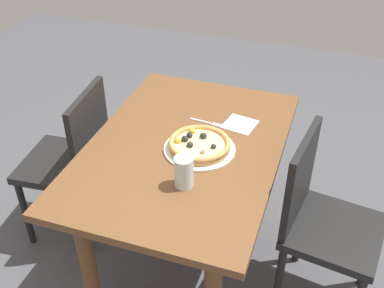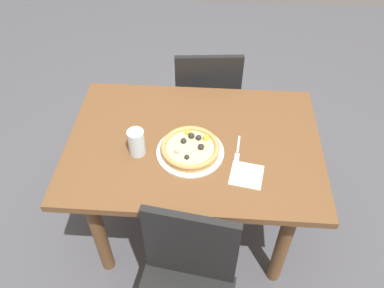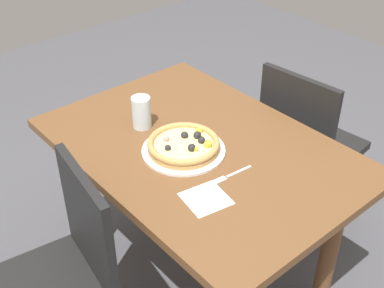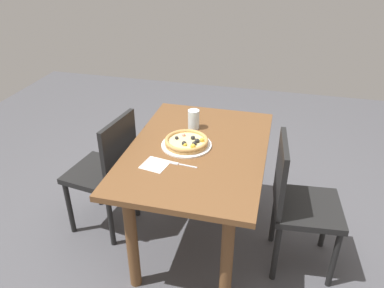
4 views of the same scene
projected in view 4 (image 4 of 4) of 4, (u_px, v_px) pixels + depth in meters
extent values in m
plane|color=#4C4C51|center=(197.00, 239.00, 2.69)|extent=(6.00, 6.00, 0.00)
cube|color=brown|center=(198.00, 150.00, 2.33)|extent=(1.21, 0.83, 0.04)
cylinder|color=brown|center=(227.00, 258.00, 2.06)|extent=(0.07, 0.07, 0.72)
cylinder|color=brown|center=(247.00, 167.00, 2.84)|extent=(0.07, 0.07, 0.72)
cylinder|color=brown|center=(132.00, 240.00, 2.18)|extent=(0.07, 0.07, 0.72)
cylinder|color=brown|center=(176.00, 158.00, 2.96)|extent=(0.07, 0.07, 0.72)
cylinder|color=black|center=(326.00, 222.00, 2.53)|extent=(0.04, 0.04, 0.43)
cylinder|color=black|center=(334.00, 260.00, 2.24)|extent=(0.04, 0.04, 0.43)
cylinder|color=black|center=(274.00, 216.00, 2.58)|extent=(0.04, 0.04, 0.43)
cylinder|color=black|center=(276.00, 253.00, 2.29)|extent=(0.04, 0.04, 0.43)
cube|color=black|center=(308.00, 208.00, 2.29)|extent=(0.43, 0.43, 0.04)
cube|color=black|center=(281.00, 174.00, 2.20)|extent=(0.38, 0.06, 0.42)
cylinder|color=black|center=(70.00, 208.00, 2.66)|extent=(0.04, 0.04, 0.43)
cylinder|color=black|center=(98.00, 182.00, 2.93)|extent=(0.04, 0.04, 0.43)
cylinder|color=black|center=(111.00, 220.00, 2.54)|extent=(0.04, 0.04, 0.43)
cylinder|color=black|center=(136.00, 192.00, 2.82)|extent=(0.04, 0.04, 0.43)
cube|color=black|center=(100.00, 173.00, 2.62)|extent=(0.45, 0.45, 0.04)
cube|color=black|center=(120.00, 149.00, 2.44)|extent=(0.38, 0.09, 0.42)
cylinder|color=white|center=(187.00, 145.00, 2.34)|extent=(0.31, 0.31, 0.01)
cylinder|color=tan|center=(186.00, 143.00, 2.33)|extent=(0.26, 0.26, 0.02)
cylinder|color=beige|center=(186.00, 141.00, 2.33)|extent=(0.23, 0.23, 0.01)
torus|color=tan|center=(186.00, 140.00, 2.32)|extent=(0.27, 0.27, 0.02)
sphere|color=#262626|center=(184.00, 143.00, 2.28)|extent=(0.03, 0.03, 0.03)
sphere|color=gold|center=(202.00, 140.00, 2.32)|extent=(0.03, 0.03, 0.03)
sphere|color=#262626|center=(194.00, 144.00, 2.28)|extent=(0.03, 0.03, 0.03)
sphere|color=#E58C7F|center=(184.00, 135.00, 2.38)|extent=(0.02, 0.02, 0.02)
sphere|color=#262626|center=(177.00, 138.00, 2.35)|extent=(0.02, 0.02, 0.02)
sphere|color=#262626|center=(193.00, 138.00, 2.34)|extent=(0.03, 0.03, 0.03)
sphere|color=gold|center=(185.00, 145.00, 2.27)|extent=(0.02, 0.02, 0.02)
sphere|color=#262626|center=(197.00, 141.00, 2.31)|extent=(0.03, 0.03, 0.03)
sphere|color=gold|center=(193.00, 146.00, 2.25)|extent=(0.03, 0.03, 0.03)
cube|color=silver|center=(188.00, 166.00, 2.14)|extent=(0.02, 0.11, 0.00)
cube|color=silver|center=(174.00, 163.00, 2.17)|extent=(0.03, 0.05, 0.00)
cylinder|color=silver|center=(194.00, 119.00, 2.52)|extent=(0.08, 0.08, 0.13)
cube|color=white|center=(155.00, 165.00, 2.15)|extent=(0.16, 0.16, 0.00)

